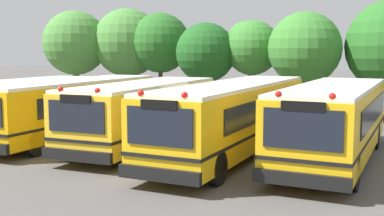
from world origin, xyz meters
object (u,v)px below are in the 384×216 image
(school_bus_1, at_px, (73,106))
(school_bus_3, at_px, (234,115))
(school_bus_2, at_px, (145,111))
(tree_5, at_px, (303,49))
(tree_1, at_px, (128,43))
(school_bus_4, at_px, (334,120))
(school_bus_0, at_px, (11,104))
(tree_4, at_px, (251,46))
(tree_2, at_px, (162,43))
(tree_3, at_px, (208,53))
(tree_0, at_px, (78,43))

(school_bus_1, xyz_separation_m, school_bus_3, (7.44, -0.28, 0.04))
(school_bus_2, distance_m, tree_5, 11.26)
(school_bus_3, relative_size, tree_1, 1.73)
(school_bus_4, distance_m, tree_1, 19.49)
(school_bus_1, bearing_deg, tree_5, -128.12)
(school_bus_0, relative_size, tree_4, 1.80)
(tree_1, bearing_deg, school_bus_0, -86.98)
(school_bus_2, xyz_separation_m, school_bus_4, (7.27, 0.20, 0.05))
(school_bus_2, distance_m, tree_2, 13.56)
(school_bus_1, xyz_separation_m, tree_1, (-4.26, 11.71, 2.89))
(school_bus_3, xyz_separation_m, tree_3, (-5.31, 10.58, 2.24))
(school_bus_1, distance_m, school_bus_4, 10.99)
(tree_2, distance_m, tree_3, 4.19)
(tree_2, xyz_separation_m, tree_5, (9.67, -1.93, -0.41))
(school_bus_1, distance_m, tree_1, 12.79)
(tree_4, bearing_deg, school_bus_2, -94.46)
(school_bus_2, relative_size, tree_5, 1.58)
(school_bus_4, xyz_separation_m, tree_2, (-12.73, 11.88, 2.83))
(school_bus_3, height_order, tree_2, tree_2)
(school_bus_1, height_order, tree_5, tree_5)
(tree_3, bearing_deg, school_bus_0, -119.61)
(tree_2, relative_size, tree_5, 1.06)
(school_bus_0, distance_m, school_bus_3, 11.10)
(school_bus_2, distance_m, tree_4, 11.67)
(school_bus_4, bearing_deg, school_bus_3, 4.64)
(school_bus_3, bearing_deg, tree_3, -61.78)
(tree_1, relative_size, tree_5, 1.12)
(school_bus_0, distance_m, tree_5, 15.33)
(tree_4, xyz_separation_m, tree_5, (3.32, -1.18, -0.18))
(school_bus_3, distance_m, tree_5, 10.43)
(school_bus_0, height_order, tree_0, tree_0)
(tree_3, bearing_deg, tree_5, -4.38)
(school_bus_3, distance_m, tree_4, 11.95)
(school_bus_3, height_order, school_bus_4, school_bus_4)
(tree_0, height_order, tree_4, tree_0)
(school_bus_3, relative_size, tree_5, 1.95)
(school_bus_3, height_order, tree_3, tree_3)
(tree_0, xyz_separation_m, tree_3, (9.58, -0.05, -0.61))
(school_bus_4, height_order, tree_3, tree_3)
(school_bus_2, bearing_deg, tree_5, -113.78)
(school_bus_3, relative_size, school_bus_4, 1.17)
(school_bus_2, bearing_deg, tree_1, -57.68)
(school_bus_3, xyz_separation_m, tree_0, (-14.89, 10.62, 2.86))
(school_bus_3, xyz_separation_m, tree_4, (-2.84, 11.31, 2.61))
(school_bus_1, xyz_separation_m, tree_5, (7.93, 9.85, 2.47))
(school_bus_2, xyz_separation_m, tree_5, (4.21, 10.15, 2.47))
(school_bus_0, height_order, tree_4, tree_4)
(school_bus_4, relative_size, tree_0, 1.52)
(tree_1, height_order, tree_2, tree_1)
(school_bus_3, bearing_deg, tree_2, -51.16)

